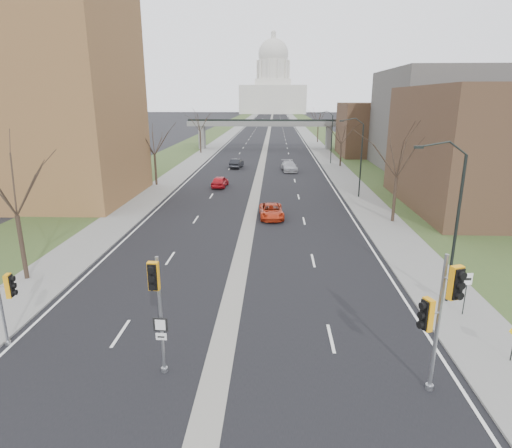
# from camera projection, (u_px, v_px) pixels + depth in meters

# --- Properties ---
(ground) EXTENTS (700.00, 700.00, 0.00)m
(ground) POSITION_uv_depth(u_px,v_px,m) (219.00, 361.00, 18.30)
(ground) COLOR black
(ground) RESTS_ON ground
(road_surface) EXTENTS (20.00, 600.00, 0.01)m
(road_surface) POSITION_uv_depth(u_px,v_px,m) (269.00, 128.00, 162.05)
(road_surface) COLOR black
(road_surface) RESTS_ON ground
(median_strip) EXTENTS (1.20, 600.00, 0.02)m
(median_strip) POSITION_uv_depth(u_px,v_px,m) (269.00, 128.00, 162.05)
(median_strip) COLOR gray
(median_strip) RESTS_ON ground
(sidewalk_right) EXTENTS (4.00, 600.00, 0.12)m
(sidewalk_right) POSITION_uv_depth(u_px,v_px,m) (301.00, 128.00, 161.52)
(sidewalk_right) COLOR gray
(sidewalk_right) RESTS_ON ground
(sidewalk_left) EXTENTS (4.00, 600.00, 0.12)m
(sidewalk_left) POSITION_uv_depth(u_px,v_px,m) (238.00, 128.00, 162.55)
(sidewalk_left) COLOR gray
(sidewalk_left) RESTS_ON ground
(grass_verge_right) EXTENTS (8.00, 600.00, 0.10)m
(grass_verge_right) POSITION_uv_depth(u_px,v_px,m) (317.00, 128.00, 161.27)
(grass_verge_right) COLOR #2F4620
(grass_verge_right) RESTS_ON ground
(grass_verge_left) EXTENTS (8.00, 600.00, 0.10)m
(grass_verge_left) POSITION_uv_depth(u_px,v_px,m) (222.00, 128.00, 162.81)
(grass_verge_left) COLOR #2F4620
(grass_verge_left) RESTS_ON ground
(apartment_building) EXTENTS (25.00, 16.00, 22.00)m
(apartment_building) POSITION_uv_depth(u_px,v_px,m) (8.00, 97.00, 45.06)
(apartment_building) COLOR brown
(apartment_building) RESTS_ON ground
(commercial_block_near) EXTENTS (16.00, 20.00, 12.00)m
(commercial_block_near) POSITION_uv_depth(u_px,v_px,m) (494.00, 149.00, 42.41)
(commercial_block_near) COLOR #4D3524
(commercial_block_near) RESTS_ON ground
(commercial_block_mid) EXTENTS (18.00, 22.00, 15.00)m
(commercial_block_mid) POSITION_uv_depth(u_px,v_px,m) (445.00, 121.00, 64.82)
(commercial_block_mid) COLOR #53514C
(commercial_block_mid) RESTS_ON ground
(commercial_block_far) EXTENTS (14.00, 14.00, 10.00)m
(commercial_block_far) POSITION_uv_depth(u_px,v_px,m) (377.00, 130.00, 83.03)
(commercial_block_far) COLOR #4D3524
(commercial_block_far) RESTS_ON ground
(pedestrian_bridge) EXTENTS (34.00, 3.00, 6.45)m
(pedestrian_bridge) POSITION_uv_depth(u_px,v_px,m) (265.00, 127.00, 93.60)
(pedestrian_bridge) COLOR slate
(pedestrian_bridge) RESTS_ON ground
(capitol) EXTENTS (48.00, 42.00, 55.75)m
(capitol) POSITION_uv_depth(u_px,v_px,m) (273.00, 88.00, 319.73)
(capitol) COLOR silver
(capitol) RESTS_ON ground
(streetlight_near) EXTENTS (2.61, 0.20, 8.70)m
(streetlight_near) POSITION_uv_depth(u_px,v_px,m) (447.00, 178.00, 21.62)
(streetlight_near) COLOR black
(streetlight_near) RESTS_ON sidewalk_right
(streetlight_mid) EXTENTS (2.61, 0.20, 8.70)m
(streetlight_mid) POSITION_uv_depth(u_px,v_px,m) (355.00, 135.00, 46.53)
(streetlight_mid) COLOR black
(streetlight_mid) RESTS_ON sidewalk_right
(streetlight_far) EXTENTS (2.61, 0.20, 8.70)m
(streetlight_far) POSITION_uv_depth(u_px,v_px,m) (328.00, 122.00, 71.45)
(streetlight_far) COLOR black
(streetlight_far) RESTS_ON sidewalk_right
(tree_left_a) EXTENTS (7.20, 7.20, 9.40)m
(tree_left_a) POSITION_uv_depth(u_px,v_px,m) (10.00, 174.00, 24.65)
(tree_left_a) COLOR #382B21
(tree_left_a) RESTS_ON sidewalk_left
(tree_left_b) EXTENTS (6.75, 6.75, 8.81)m
(tree_left_b) POSITION_uv_depth(u_px,v_px,m) (153.00, 136.00, 53.52)
(tree_left_b) COLOR #382B21
(tree_left_b) RESTS_ON sidewalk_left
(tree_left_c) EXTENTS (7.65, 7.65, 9.99)m
(tree_left_c) POSITION_uv_depth(u_px,v_px,m) (200.00, 118.00, 85.87)
(tree_left_c) COLOR #382B21
(tree_left_c) RESTS_ON sidewalk_left
(tree_right_a) EXTENTS (7.20, 7.20, 9.40)m
(tree_right_a) POSITION_uv_depth(u_px,v_px,m) (399.00, 149.00, 36.95)
(tree_right_a) COLOR #382B21
(tree_right_a) RESTS_ON sidewalk_right
(tree_right_b) EXTENTS (6.30, 6.30, 8.22)m
(tree_right_b) POSITION_uv_depth(u_px,v_px,m) (342.00, 131.00, 68.81)
(tree_right_b) COLOR #382B21
(tree_right_b) RESTS_ON sidewalk_right
(tree_right_c) EXTENTS (7.65, 7.65, 9.99)m
(tree_right_c) POSITION_uv_depth(u_px,v_px,m) (319.00, 114.00, 106.80)
(tree_right_c) COLOR #382B21
(tree_right_c) RESTS_ON sidewalk_right
(signal_pole_median) EXTENTS (0.58, 0.82, 5.05)m
(signal_pole_median) POSITION_uv_depth(u_px,v_px,m) (157.00, 297.00, 16.33)
(signal_pole_median) COLOR gray
(signal_pole_median) RESTS_ON ground
(signal_pole_right) EXTENTS (1.26, 0.93, 5.56)m
(signal_pole_right) POSITION_uv_depth(u_px,v_px,m) (440.00, 307.00, 15.25)
(signal_pole_right) COLOR gray
(signal_pole_right) RESTS_ON ground
(speed_limit_sign) EXTENTS (0.49, 0.09, 2.29)m
(speed_limit_sign) POSITION_uv_depth(u_px,v_px,m) (467.00, 286.00, 21.59)
(speed_limit_sign) COLOR black
(speed_limit_sign) RESTS_ON sidewalk_right
(car_left_near) EXTENTS (1.99, 4.33, 1.44)m
(car_left_near) POSITION_uv_depth(u_px,v_px,m) (220.00, 181.00, 54.06)
(car_left_near) COLOR #B3141D
(car_left_near) RESTS_ON ground
(car_left_far) EXTENTS (2.10, 4.59, 1.46)m
(car_left_far) POSITION_uv_depth(u_px,v_px,m) (237.00, 163.00, 69.11)
(car_left_far) COLOR black
(car_left_far) RESTS_ON ground
(car_right_near) EXTENTS (2.49, 4.83, 1.30)m
(car_right_near) POSITION_uv_depth(u_px,v_px,m) (271.00, 211.00, 40.10)
(car_right_near) COLOR #B32E13
(car_right_near) RESTS_ON ground
(car_right_mid) EXTENTS (2.67, 5.42, 1.52)m
(car_right_mid) POSITION_uv_depth(u_px,v_px,m) (289.00, 166.00, 65.87)
(car_right_mid) COLOR #9E9FA5
(car_right_mid) RESTS_ON ground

